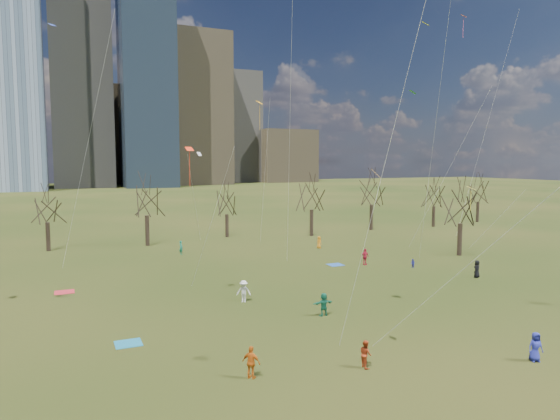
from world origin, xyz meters
name	(u,v)px	position (x,y,z in m)	size (l,w,h in m)	color
ground	(353,332)	(0.00, 0.00, 0.00)	(500.00, 500.00, 0.00)	black
downtown_skyline	(95,98)	(-2.43, 210.64, 39.01)	(212.50, 78.00, 118.00)	slate
bare_tree_row	(203,200)	(-0.09, 37.22, 6.12)	(113.04, 29.80, 9.50)	black
blanket_teal	(128,343)	(-13.79, 3.81, 0.01)	(1.60, 1.50, 0.03)	#197197
blanket_navy	(335,265)	(9.68, 19.13, 0.01)	(1.60, 1.50, 0.03)	#234EA3
blanket_crimson	(64,292)	(-17.32, 18.58, 0.01)	(1.60, 1.50, 0.03)	red
person_0	(535,347)	(6.81, -8.15, 0.83)	(0.81, 0.53, 1.67)	#242C9E
person_2	(366,354)	(-2.39, -5.06, 0.76)	(0.74, 0.58, 1.52)	#AA3A18
person_4	(251,362)	(-8.56, -3.87, 0.86)	(1.01, 0.42, 1.72)	orange
person_5	(324,304)	(-0.08, 3.91, 0.85)	(1.57, 0.50, 1.69)	#186F52
person_6	(477,269)	(19.19, 8.47, 0.85)	(0.83, 0.54, 1.70)	black
person_8	(413,264)	(16.34, 14.47, 0.48)	(0.47, 0.36, 0.96)	#282CB0
person_9	(244,291)	(-4.22, 9.58, 0.87)	(1.13, 0.65, 1.75)	silver
person_10	(365,257)	(12.62, 17.88, 0.89)	(1.05, 0.44, 1.78)	red
person_12	(319,242)	(12.92, 28.97, 0.79)	(0.77, 0.50, 1.57)	orange
person_13	(181,248)	(-4.30, 31.93, 0.83)	(0.60, 0.40, 1.66)	#1C8066
kites_airborne	(329,142)	(4.35, 11.21, 12.90)	(67.48, 47.20, 29.82)	#FF3715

